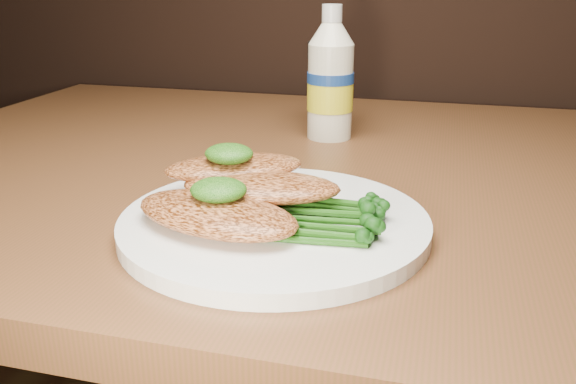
# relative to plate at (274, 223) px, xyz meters

# --- Properties ---
(plate) EXTENTS (0.28, 0.28, 0.01)m
(plate) POSITION_rel_plate_xyz_m (0.00, 0.00, 0.00)
(plate) COLOR white
(plate) RESTS_ON dining_table
(chicken_front) EXTENTS (0.17, 0.12, 0.02)m
(chicken_front) POSITION_rel_plate_xyz_m (-0.04, -0.04, 0.02)
(chicken_front) COLOR #C5703E
(chicken_front) RESTS_ON plate
(chicken_mid) EXTENTS (0.16, 0.09, 0.02)m
(chicken_mid) POSITION_rel_plate_xyz_m (-0.02, 0.02, 0.03)
(chicken_mid) COLOR #C5703E
(chicken_mid) RESTS_ON plate
(chicken_back) EXTENTS (0.15, 0.13, 0.02)m
(chicken_back) POSITION_rel_plate_xyz_m (-0.05, 0.05, 0.03)
(chicken_back) COLOR #C5703E
(chicken_back) RESTS_ON plate
(pesto_front) EXTENTS (0.05, 0.05, 0.02)m
(pesto_front) POSITION_rel_plate_xyz_m (-0.04, -0.03, 0.04)
(pesto_front) COLOR #0B3808
(pesto_front) RESTS_ON chicken_front
(pesto_back) EXTENTS (0.06, 0.05, 0.02)m
(pesto_back) POSITION_rel_plate_xyz_m (-0.06, 0.04, 0.05)
(pesto_back) COLOR #0B3808
(pesto_back) RESTS_ON chicken_back
(broccolini_bundle) EXTENTS (0.13, 0.11, 0.02)m
(broccolini_bundle) POSITION_rel_plate_xyz_m (0.04, -0.01, 0.02)
(broccolini_bundle) COLOR #1E5211
(broccolini_bundle) RESTS_ON plate
(mayo_bottle) EXTENTS (0.07, 0.07, 0.18)m
(mayo_bottle) POSITION_rel_plate_xyz_m (-0.01, 0.33, 0.08)
(mayo_bottle) COLOR white
(mayo_bottle) RESTS_ON dining_table
(pepper_grinder) EXTENTS (0.06, 0.06, 0.12)m
(pepper_grinder) POSITION_rel_plate_xyz_m (-0.03, 0.39, 0.06)
(pepper_grinder) COLOR black
(pepper_grinder) RESTS_ON dining_table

